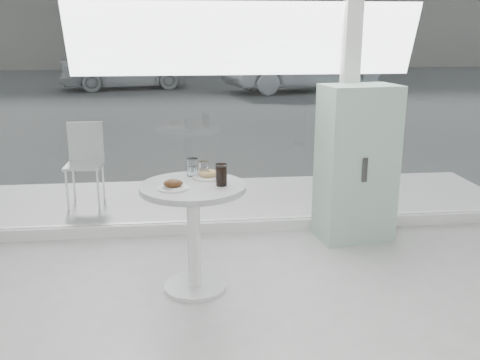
{
  "coord_description": "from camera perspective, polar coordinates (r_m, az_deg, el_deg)",
  "views": [
    {
      "loc": [
        -0.56,
        -1.57,
        1.78
      ],
      "look_at": [
        -0.2,
        1.7,
        0.85
      ],
      "focal_mm": 40.0,
      "sensor_mm": 36.0,
      "label": 1
    }
  ],
  "objects": [
    {
      "name": "storefront",
      "position": [
        4.61,
        1.68,
        14.92
      ],
      "size": [
        5.0,
        0.14,
        3.0
      ],
      "color": "white",
      "rests_on": "ground"
    },
    {
      "name": "car_silver",
      "position": [
        16.15,
        6.51,
        11.95
      ],
      "size": [
        4.68,
        2.55,
        1.46
      ],
      "primitive_type": "imported",
      "rotation": [
        0.0,
        0.0,
        1.81
      ],
      "color": "#ABAEB2",
      "rests_on": "street"
    },
    {
      "name": "patio_chair",
      "position": [
        5.65,
        -16.21,
        2.25
      ],
      "size": [
        0.37,
        0.37,
        0.82
      ],
      "rotation": [
        0.0,
        0.0,
        -0.03
      ],
      "color": "white",
      "rests_on": "patio_deck"
    },
    {
      "name": "water_tumbler_b",
      "position": [
        3.77,
        -3.89,
        1.03
      ],
      "size": [
        0.07,
        0.07,
        0.12
      ],
      "color": "white",
      "rests_on": "main_table"
    },
    {
      "name": "water_tumbler_a",
      "position": [
        3.82,
        -5.09,
        1.26
      ],
      "size": [
        0.08,
        0.08,
        0.13
      ],
      "color": "white",
      "rests_on": "main_table"
    },
    {
      "name": "street",
      "position": [
        17.67,
        -4.48,
        9.94
      ],
      "size": [
        40.0,
        24.0,
        0.0
      ],
      "primitive_type": "cube",
      "color": "#383838",
      "rests_on": "ground"
    },
    {
      "name": "cola_glass",
      "position": [
        3.57,
        -2.0,
        0.52
      ],
      "size": [
        0.08,
        0.08,
        0.15
      ],
      "color": "white",
      "rests_on": "main_table"
    },
    {
      "name": "car_white",
      "position": [
        17.14,
        -12.26,
        11.66
      ],
      "size": [
        4.08,
        2.32,
        1.31
      ],
      "primitive_type": "imported",
      "rotation": [
        0.0,
        0.0,
        1.78
      ],
      "color": "silver",
      "rests_on": "street"
    },
    {
      "name": "plate_fritter",
      "position": [
        3.52,
        -7.11,
        -0.56
      ],
      "size": [
        0.21,
        0.21,
        0.07
      ],
      "color": "silver",
      "rests_on": "main_table"
    },
    {
      "name": "main_table",
      "position": [
        3.68,
        -5.0,
        -3.79
      ],
      "size": [
        0.72,
        0.72,
        0.77
      ],
      "color": "white",
      "rests_on": "ground"
    },
    {
      "name": "mint_cabinet",
      "position": [
        4.69,
        12.3,
        1.73
      ],
      "size": [
        0.67,
        0.49,
        1.34
      ],
      "rotation": [
        0.0,
        0.0,
        0.14
      ],
      "color": "#92BBA6",
      "rests_on": "ground"
    },
    {
      "name": "plate_donut",
      "position": [
        3.77,
        -3.46,
        0.53
      ],
      "size": [
        0.22,
        0.22,
        0.05
      ],
      "color": "silver",
      "rests_on": "main_table"
    },
    {
      "name": "patio_deck",
      "position": [
        5.68,
        -0.3,
        -2.23
      ],
      "size": [
        5.6,
        1.6,
        0.05
      ],
      "primitive_type": "cube",
      "color": "silver",
      "rests_on": "ground"
    }
  ]
}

